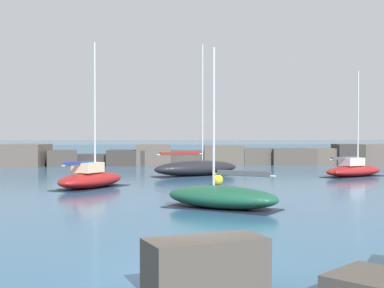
{
  "coord_description": "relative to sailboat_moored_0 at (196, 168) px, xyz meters",
  "views": [
    {
      "loc": [
        -0.83,
        -13.51,
        3.53
      ],
      "look_at": [
        2.89,
        33.65,
        2.64
      ],
      "focal_mm": 50.0,
      "sensor_mm": 36.0,
      "label": 1
    }
  ],
  "objects": [
    {
      "name": "open_sea_beyond",
      "position": [
        -3.08,
        76.26,
        -0.67
      ],
      "size": [
        400.0,
        116.0,
        0.01
      ],
      "color": "#235175",
      "rests_on": "ground"
    },
    {
      "name": "sailboat_moored_6",
      "position": [
        -7.78,
        -9.47,
        -0.05
      ],
      "size": [
        5.17,
        6.35,
        9.57
      ],
      "color": "maroon",
      "rests_on": "ground"
    },
    {
      "name": "foreground_rocks",
      "position": [
        0.03,
        -32.69,
        -0.18
      ],
      "size": [
        8.67,
        3.94,
        1.21
      ],
      "color": "#4C443D",
      "rests_on": "ground"
    },
    {
      "name": "sailboat_moored_0",
      "position": [
        0.0,
        0.0,
        0.0
      ],
      "size": [
        8.1,
        5.49,
        11.09
      ],
      "color": "black",
      "rests_on": "ground"
    },
    {
      "name": "mooring_buoy_orange_near",
      "position": [
        0.78,
        -8.06,
        -0.31
      ],
      "size": [
        0.74,
        0.74,
        0.94
      ],
      "color": "yellow",
      "rests_on": "ground"
    },
    {
      "name": "sailboat_moored_2",
      "position": [
        -0.51,
        -19.71,
        -0.11
      ],
      "size": [
        6.03,
        5.19,
        7.65
      ],
      "color": "#195138",
      "rests_on": "ground"
    },
    {
      "name": "ground_plane",
      "position": [
        -3.08,
        -31.23,
        -0.68
      ],
      "size": [
        600.0,
        600.0,
        0.0
      ],
      "primitive_type": "plane",
      "color": "#336084"
    },
    {
      "name": "breakwater_jetty",
      "position": [
        -0.88,
        16.23,
        0.29
      ],
      "size": [
        67.87,
        7.21,
        2.4
      ],
      "color": "#4C443D",
      "rests_on": "ground"
    },
    {
      "name": "sailboat_moored_3",
      "position": [
        12.94,
        -1.76,
        -0.11
      ],
      "size": [
        6.67,
        5.24,
        8.78
      ],
      "color": "maroon",
      "rests_on": "ground"
    }
  ]
}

